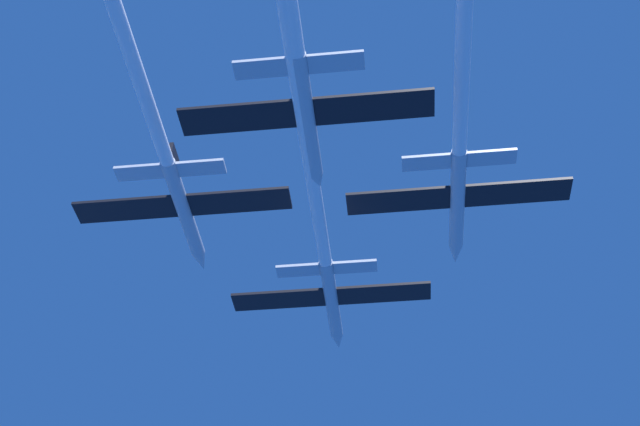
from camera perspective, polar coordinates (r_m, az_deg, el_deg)
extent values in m
cylinder|color=#B2BAC6|center=(81.01, 0.84, -6.34)|extent=(1.37, 12.44, 1.37)
cone|color=#B2BAC6|center=(87.22, 1.31, -9.28)|extent=(1.34, 2.74, 1.34)
ellipsoid|color=black|center=(83.56, 1.02, -7.13)|extent=(0.96, 2.49, 0.68)
cube|color=black|center=(81.07, -3.03, -6.31)|extent=(9.46, 2.74, 0.30)
cube|color=black|center=(80.32, 4.67, -5.83)|extent=(9.46, 2.74, 0.30)
cube|color=black|center=(78.13, 0.49, -3.20)|extent=(0.36, 2.24, 1.99)
cube|color=#B2BAC6|center=(77.13, -1.60, -4.18)|extent=(4.26, 1.64, 0.30)
cube|color=#B2BAC6|center=(76.72, 2.58, -3.91)|extent=(4.26, 1.64, 0.30)
cylinder|color=white|center=(61.13, -1.58, 9.05)|extent=(1.23, 42.67, 1.23)
cylinder|color=#B2BAC6|center=(74.27, -9.87, 0.23)|extent=(1.37, 12.44, 1.37)
cone|color=#B2BAC6|center=(79.77, -8.63, -3.46)|extent=(1.34, 2.74, 1.34)
ellipsoid|color=black|center=(76.59, -9.36, -0.84)|extent=(0.96, 2.49, 0.68)
cube|color=black|center=(75.35, -13.96, 0.25)|extent=(9.46, 2.74, 0.30)
cube|color=black|center=(72.69, -5.85, 0.86)|extent=(9.46, 2.74, 0.30)
cube|color=black|center=(72.06, -10.62, 3.88)|extent=(0.36, 2.24, 1.99)
cube|color=#B2BAC6|center=(71.48, -13.01, 2.90)|extent=(4.26, 1.64, 0.30)
cube|color=#B2BAC6|center=(70.03, -8.62, 3.28)|extent=(4.26, 1.64, 0.30)
cylinder|color=#B2BAC6|center=(72.90, 9.96, 0.86)|extent=(1.37, 12.44, 1.37)
cone|color=#B2BAC6|center=(78.60, 9.82, -2.93)|extent=(1.34, 2.74, 1.34)
ellipsoid|color=black|center=(75.30, 9.85, -0.25)|extent=(0.96, 2.49, 0.68)
cube|color=black|center=(72.12, 5.69, 0.90)|extent=(9.46, 2.74, 0.30)
cube|color=black|center=(73.18, 14.18, 1.48)|extent=(9.46, 2.74, 0.30)
cube|color=black|center=(70.57, 9.90, 4.61)|extent=(0.36, 2.24, 1.99)
cube|color=#B2BAC6|center=(68.95, 7.74, 3.67)|extent=(4.26, 1.64, 0.30)
cube|color=#B2BAC6|center=(69.53, 12.37, 3.96)|extent=(4.26, 1.64, 0.30)
cylinder|color=#B2BAC6|center=(63.00, -0.97, 6.90)|extent=(1.37, 12.44, 1.37)
cone|color=#B2BAC6|center=(68.14, -0.23, 2.07)|extent=(1.34, 2.74, 1.34)
ellipsoid|color=black|center=(65.23, -0.68, 5.41)|extent=(0.96, 2.49, 0.68)
cube|color=black|center=(63.29, -5.94, 6.91)|extent=(9.46, 2.74, 0.30)
cube|color=black|center=(62.38, 3.95, 7.71)|extent=(9.46, 2.74, 0.30)
cube|color=black|center=(61.27, -1.50, 11.44)|extent=(0.36, 2.24, 1.99)
cube|color=#B2BAC6|center=(60.09, -4.26, 10.44)|extent=(4.26, 1.64, 0.30)
cube|color=#B2BAC6|center=(59.59, 1.18, 10.92)|extent=(4.26, 1.64, 0.30)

